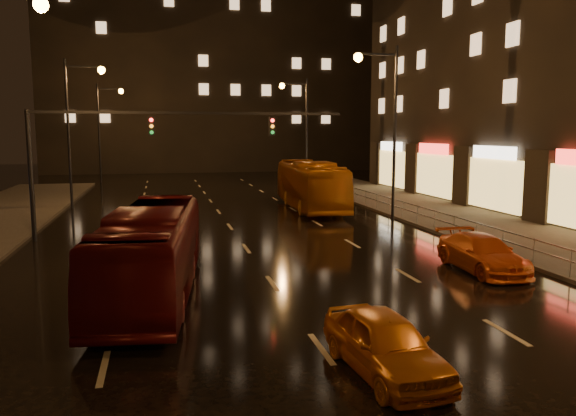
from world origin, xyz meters
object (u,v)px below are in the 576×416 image
(bus_curb, at_px, (310,185))
(taxi_near, at_px, (385,344))
(taxi_far, at_px, (482,253))
(bus_red, at_px, (152,252))

(bus_curb, relative_size, taxi_near, 2.95)
(taxi_near, height_order, taxi_far, taxi_far)
(taxi_near, distance_m, taxi_far, 10.39)
(bus_red, bearing_deg, taxi_far, 9.42)
(bus_red, relative_size, bus_curb, 0.88)
(bus_red, distance_m, taxi_near, 8.68)
(taxi_near, bearing_deg, taxi_far, 42.21)
(bus_curb, relative_size, taxi_far, 2.50)
(bus_red, distance_m, bus_curb, 21.19)
(bus_curb, bearing_deg, bus_red, -115.72)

